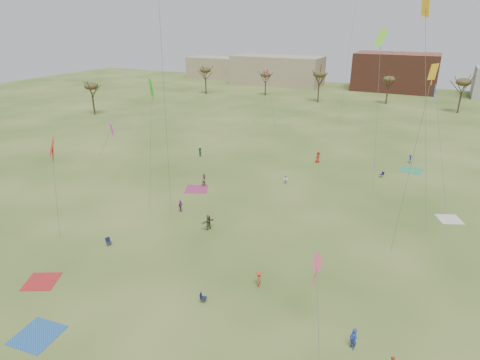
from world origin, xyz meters
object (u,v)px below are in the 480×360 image
at_px(camp_chair_left, 109,243).
at_px(camp_chair_right, 382,176).
at_px(camp_chair_center, 203,300).
at_px(flyer_near_right, 353,339).

height_order(camp_chair_left, camp_chair_right, same).
bearing_deg(camp_chair_center, camp_chair_right, -31.00).
distance_m(flyer_near_right, camp_chair_left, 26.33).
relative_size(camp_chair_center, camp_chair_right, 1.00).
height_order(flyer_near_right, camp_chair_center, flyer_near_right).
relative_size(flyer_near_right, camp_chair_center, 2.03).
height_order(flyer_near_right, camp_chair_right, flyer_near_right).
relative_size(camp_chair_left, camp_chair_right, 1.00).
bearing_deg(flyer_near_right, camp_chair_left, -146.40).
distance_m(flyer_near_right, camp_chair_center, 12.42).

